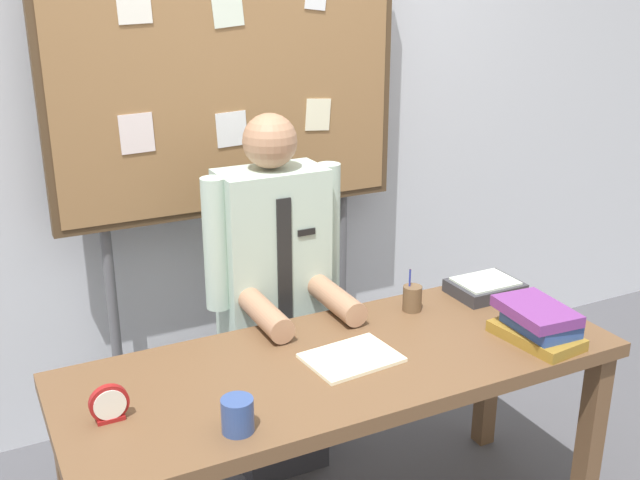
{
  "coord_description": "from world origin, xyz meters",
  "views": [
    {
      "loc": [
        -1.04,
        -1.89,
        1.92
      ],
      "look_at": [
        0.0,
        0.17,
        1.1
      ],
      "focal_mm": 42.08,
      "sensor_mm": 36.0,
      "label": 1
    }
  ],
  "objects_px": {
    "coffee_mug": "(238,415)",
    "paper_tray": "(485,287)",
    "desk": "(344,383)",
    "book_stack": "(538,323)",
    "open_notebook": "(352,358)",
    "pen_holder": "(412,298)",
    "person": "(275,312)",
    "desk_clock": "(109,405)",
    "bulletin_board": "(229,73)"
  },
  "relations": [
    {
      "from": "coffee_mug",
      "to": "person",
      "type": "bearing_deg",
      "value": 60.35
    },
    {
      "from": "desk",
      "to": "paper_tray",
      "type": "height_order",
      "value": "paper_tray"
    },
    {
      "from": "person",
      "to": "book_stack",
      "type": "distance_m",
      "value": 0.99
    },
    {
      "from": "paper_tray",
      "to": "pen_holder",
      "type": "bearing_deg",
      "value": 179.52
    },
    {
      "from": "desk",
      "to": "open_notebook",
      "type": "distance_m",
      "value": 0.1
    },
    {
      "from": "book_stack",
      "to": "coffee_mug",
      "type": "distance_m",
      "value": 1.1
    },
    {
      "from": "book_stack",
      "to": "open_notebook",
      "type": "xyz_separation_m",
      "value": [
        -0.63,
        0.16,
        -0.06
      ]
    },
    {
      "from": "desk",
      "to": "person",
      "type": "relative_size",
      "value": 1.25
    },
    {
      "from": "book_stack",
      "to": "paper_tray",
      "type": "height_order",
      "value": "book_stack"
    },
    {
      "from": "person",
      "to": "coffee_mug",
      "type": "relative_size",
      "value": 14.8
    },
    {
      "from": "book_stack",
      "to": "person",
      "type": "bearing_deg",
      "value": 130.67
    },
    {
      "from": "desk_clock",
      "to": "paper_tray",
      "type": "distance_m",
      "value": 1.5
    },
    {
      "from": "desk",
      "to": "pen_holder",
      "type": "xyz_separation_m",
      "value": [
        0.4,
        0.21,
        0.14
      ]
    },
    {
      "from": "person",
      "to": "paper_tray",
      "type": "relative_size",
      "value": 5.59
    },
    {
      "from": "person",
      "to": "desk_clock",
      "type": "relative_size",
      "value": 13.25
    },
    {
      "from": "desk_clock",
      "to": "pen_holder",
      "type": "xyz_separation_m",
      "value": [
        1.15,
        0.23,
        -0.0
      ]
    },
    {
      "from": "bulletin_board",
      "to": "open_notebook",
      "type": "bearing_deg",
      "value": -89.04
    },
    {
      "from": "person",
      "to": "bulletin_board",
      "type": "height_order",
      "value": "bulletin_board"
    },
    {
      "from": "person",
      "to": "open_notebook",
      "type": "relative_size",
      "value": 5.03
    },
    {
      "from": "coffee_mug",
      "to": "paper_tray",
      "type": "height_order",
      "value": "coffee_mug"
    },
    {
      "from": "coffee_mug",
      "to": "paper_tray",
      "type": "xyz_separation_m",
      "value": [
        1.18,
        0.44,
        -0.02
      ]
    },
    {
      "from": "bulletin_board",
      "to": "coffee_mug",
      "type": "xyz_separation_m",
      "value": [
        -0.45,
        -1.2,
        -0.75
      ]
    },
    {
      "from": "desk",
      "to": "paper_tray",
      "type": "distance_m",
      "value": 0.77
    },
    {
      "from": "desk",
      "to": "person",
      "type": "height_order",
      "value": "person"
    },
    {
      "from": "bulletin_board",
      "to": "desk_clock",
      "type": "xyz_separation_m",
      "value": [
        -0.75,
        -1.0,
        -0.75
      ]
    },
    {
      "from": "paper_tray",
      "to": "bulletin_board",
      "type": "bearing_deg",
      "value": 133.63
    },
    {
      "from": "bulletin_board",
      "to": "paper_tray",
      "type": "distance_m",
      "value": 1.31
    },
    {
      "from": "pen_holder",
      "to": "paper_tray",
      "type": "height_order",
      "value": "pen_holder"
    },
    {
      "from": "book_stack",
      "to": "coffee_mug",
      "type": "xyz_separation_m",
      "value": [
        -1.09,
        -0.05,
        -0.01
      ]
    },
    {
      "from": "desk",
      "to": "open_notebook",
      "type": "xyz_separation_m",
      "value": [
        0.02,
        -0.02,
        0.1
      ]
    },
    {
      "from": "open_notebook",
      "to": "pen_holder",
      "type": "bearing_deg",
      "value": 30.93
    },
    {
      "from": "desk",
      "to": "coffee_mug",
      "type": "distance_m",
      "value": 0.53
    },
    {
      "from": "desk",
      "to": "bulletin_board",
      "type": "relative_size",
      "value": 0.84
    },
    {
      "from": "desk_clock",
      "to": "coffee_mug",
      "type": "bearing_deg",
      "value": -34.75
    },
    {
      "from": "desk",
      "to": "open_notebook",
      "type": "height_order",
      "value": "open_notebook"
    },
    {
      "from": "desk",
      "to": "pen_holder",
      "type": "distance_m",
      "value": 0.47
    },
    {
      "from": "book_stack",
      "to": "paper_tray",
      "type": "xyz_separation_m",
      "value": [
        0.09,
        0.39,
        -0.03
      ]
    },
    {
      "from": "open_notebook",
      "to": "desk_clock",
      "type": "distance_m",
      "value": 0.77
    },
    {
      "from": "desk",
      "to": "person",
      "type": "bearing_deg",
      "value": 90.0
    },
    {
      "from": "person",
      "to": "open_notebook",
      "type": "height_order",
      "value": "person"
    },
    {
      "from": "person",
      "to": "book_stack",
      "type": "xyz_separation_m",
      "value": [
        0.64,
        -0.75,
        0.14
      ]
    },
    {
      "from": "desk_clock",
      "to": "coffee_mug",
      "type": "relative_size",
      "value": 1.12
    },
    {
      "from": "person",
      "to": "desk_clock",
      "type": "distance_m",
      "value": 0.96
    },
    {
      "from": "person",
      "to": "bulletin_board",
      "type": "xyz_separation_m",
      "value": [
        -0.0,
        0.41,
        0.88
      ]
    },
    {
      "from": "desk",
      "to": "book_stack",
      "type": "relative_size",
      "value": 5.84
    },
    {
      "from": "person",
      "to": "coffee_mug",
      "type": "bearing_deg",
      "value": -119.65
    },
    {
      "from": "book_stack",
      "to": "coffee_mug",
      "type": "relative_size",
      "value": 3.18
    },
    {
      "from": "bulletin_board",
      "to": "book_stack",
      "type": "xyz_separation_m",
      "value": [
        0.64,
        -1.15,
        -0.74
      ]
    },
    {
      "from": "desk_clock",
      "to": "paper_tray",
      "type": "height_order",
      "value": "desk_clock"
    },
    {
      "from": "desk_clock",
      "to": "paper_tray",
      "type": "bearing_deg",
      "value": 8.78
    }
  ]
}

